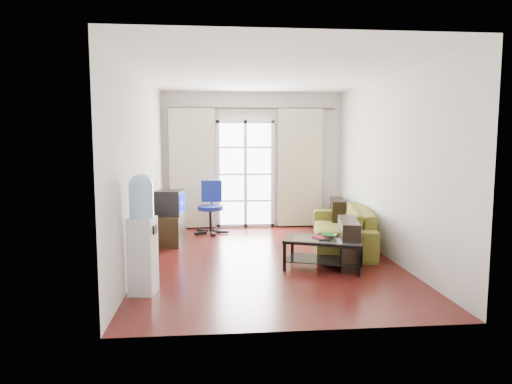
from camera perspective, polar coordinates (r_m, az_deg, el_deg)
floor at (r=6.85m, az=1.46°, el=-8.33°), size 5.20×5.20×0.00m
ceiling at (r=6.69m, az=1.53°, el=14.64°), size 5.20×5.20×0.00m
wall_back at (r=9.22m, az=-0.43°, el=3.98°), size 3.60×0.02×2.70m
wall_front at (r=4.07m, az=5.85°, el=0.85°), size 3.60×0.02×2.70m
wall_left at (r=6.67m, az=-14.08°, el=2.85°), size 0.02×5.20×2.70m
wall_right at (r=7.08m, az=16.14°, el=2.98°), size 0.02×5.20×2.70m
french_door at (r=9.17m, az=-1.33°, el=2.24°), size 1.16×0.06×2.15m
curtain_rod at (r=9.13m, az=-0.38°, el=10.42°), size 3.30×0.04×0.04m
curtain_left at (r=9.08m, az=-7.94°, el=2.93°), size 0.90×0.07×2.35m
curtain_right at (r=9.24m, az=5.52°, el=3.02°), size 0.90×0.07×2.35m
radiator at (r=9.32m, az=4.54°, el=-2.32°), size 0.64×0.12×0.64m
sofa at (r=7.67m, az=10.69°, el=-4.32°), size 2.59×1.76×0.66m
coffee_table at (r=6.34m, az=8.47°, el=-7.09°), size 1.18×0.93×0.42m
bowl at (r=6.36m, az=9.12°, el=-5.44°), size 0.36×0.36×0.05m
book at (r=6.26m, az=7.60°, el=-5.74°), size 0.36×0.36×0.02m
remote at (r=6.18m, az=8.59°, el=-5.94°), size 0.17×0.07×0.02m
tv_stand at (r=7.86m, az=-10.81°, el=-4.65°), size 0.53×0.73×0.50m
crt_tv at (r=7.83m, az=-10.82°, el=-1.30°), size 0.51×0.51×0.42m
task_chair at (r=8.67m, az=-5.68°, el=-3.25°), size 0.74×0.74×0.99m
water_cooler at (r=5.33m, az=-14.04°, el=-4.84°), size 0.33×0.33×1.38m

